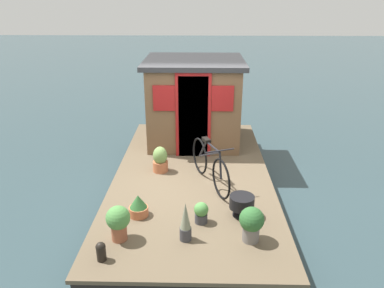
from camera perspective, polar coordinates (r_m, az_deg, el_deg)
The scene contains 12 objects.
ground_plane at distance 7.34m, azimuth 0.04°, elevation -8.17°, with size 60.00×60.00×0.00m, color #2D4247.
houseboat_deck at distance 7.22m, azimuth 0.04°, elevation -6.42°, with size 5.74×2.92×0.51m.
houseboat_cabin at distance 8.40m, azimuth 0.31°, elevation 6.61°, with size 1.98×2.15×1.88m.
bicycle at distance 6.58m, azimuth 2.73°, elevation -3.18°, with size 1.59×0.71×0.83m.
potted_plant_succulent at distance 5.21m, azimuth -1.01°, elevation -11.96°, with size 0.17×0.17×0.58m.
potted_plant_rosemary at distance 5.84m, azimuth -8.23°, elevation -9.39°, with size 0.30×0.30×0.35m.
potted_plant_basil at distance 7.14m, azimuth -4.89°, elevation -2.43°, with size 0.29×0.29×0.50m.
potted_plant_fern at distance 5.30m, azimuth -11.24°, elevation -11.51°, with size 0.34×0.34×0.52m.
potted_plant_lavender at distance 5.25m, azimuth 9.11°, elevation -11.81°, with size 0.34×0.34×0.51m.
potted_plant_ivy at distance 5.62m, azimuth 1.41°, elevation -10.44°, with size 0.22×0.22×0.33m.
charcoal_grill at distance 5.79m, azimuth 7.64°, elevation -8.90°, with size 0.38×0.38×0.34m.
mooring_bollard at distance 5.07m, azimuth -13.79°, elevation -15.62°, with size 0.13×0.13×0.27m.
Camera 1 is at (-6.34, -0.14, 3.70)m, focal length 34.77 mm.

